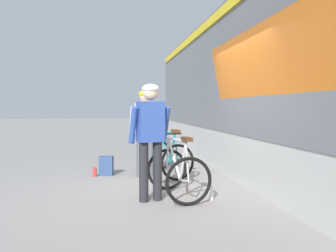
{
  "coord_description": "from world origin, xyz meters",
  "views": [
    {
      "loc": [
        -1.07,
        -5.68,
        1.41
      ],
      "look_at": [
        0.01,
        1.0,
        1.05
      ],
      "focal_mm": 37.02,
      "sensor_mm": 36.0,
      "label": 1
    }
  ],
  "objects_px": {
    "bicycle_near_silver": "(177,172)",
    "bicycle_far_teal": "(167,157)",
    "backpack_on_platform": "(106,166)",
    "cyclist_far_in_white": "(145,125)",
    "train_car": "(327,77)",
    "cyclist_near_in_blue": "(150,131)",
    "water_bottle_near_the_bikes": "(211,192)",
    "water_bottle_by_the_backpack": "(95,172)"
  },
  "relations": [
    {
      "from": "cyclist_far_in_white",
      "to": "bicycle_far_teal",
      "type": "relative_size",
      "value": 1.44
    },
    {
      "from": "bicycle_near_silver",
      "to": "cyclist_near_in_blue",
      "type": "bearing_deg",
      "value": -161.51
    },
    {
      "from": "water_bottle_near_the_bikes",
      "to": "backpack_on_platform",
      "type": "bearing_deg",
      "value": 126.17
    },
    {
      "from": "backpack_on_platform",
      "to": "water_bottle_by_the_backpack",
      "type": "xyz_separation_m",
      "value": [
        -0.23,
        -0.1,
        -0.11
      ]
    },
    {
      "from": "bicycle_near_silver",
      "to": "cyclist_far_in_white",
      "type": "bearing_deg",
      "value": 101.08
    },
    {
      "from": "cyclist_far_in_white",
      "to": "bicycle_near_silver",
      "type": "bearing_deg",
      "value": -78.92
    },
    {
      "from": "bicycle_far_teal",
      "to": "backpack_on_platform",
      "type": "bearing_deg",
      "value": 167.39
    },
    {
      "from": "train_car",
      "to": "cyclist_near_in_blue",
      "type": "bearing_deg",
      "value": -170.32
    },
    {
      "from": "cyclist_far_in_white",
      "to": "bicycle_far_teal",
      "type": "distance_m",
      "value": 0.79
    },
    {
      "from": "bicycle_far_teal",
      "to": "train_car",
      "type": "bearing_deg",
      "value": -25.46
    },
    {
      "from": "cyclist_near_in_blue",
      "to": "bicycle_far_teal",
      "type": "relative_size",
      "value": 1.44
    },
    {
      "from": "bicycle_near_silver",
      "to": "bicycle_far_teal",
      "type": "xyz_separation_m",
      "value": [
        0.1,
        1.69,
        0.0
      ]
    },
    {
      "from": "water_bottle_by_the_backpack",
      "to": "cyclist_near_in_blue",
      "type": "bearing_deg",
      "value": -65.34
    },
    {
      "from": "bicycle_near_silver",
      "to": "bicycle_far_teal",
      "type": "relative_size",
      "value": 0.95
    },
    {
      "from": "train_car",
      "to": "bicycle_near_silver",
      "type": "xyz_separation_m",
      "value": [
        -2.81,
        -0.41,
        -1.56
      ]
    },
    {
      "from": "train_car",
      "to": "cyclist_far_in_white",
      "type": "bearing_deg",
      "value": 157.15
    },
    {
      "from": "cyclist_far_in_white",
      "to": "backpack_on_platform",
      "type": "xyz_separation_m",
      "value": [
        -0.79,
        0.24,
        -0.85
      ]
    },
    {
      "from": "cyclist_near_in_blue",
      "to": "bicycle_near_silver",
      "type": "xyz_separation_m",
      "value": [
        0.44,
        0.15,
        -0.65
      ]
    },
    {
      "from": "backpack_on_platform",
      "to": "water_bottle_by_the_backpack",
      "type": "relative_size",
      "value": 2.12
    },
    {
      "from": "cyclist_near_in_blue",
      "to": "water_bottle_near_the_bikes",
      "type": "relative_size",
      "value": 7.82
    },
    {
      "from": "cyclist_far_in_white",
      "to": "bicycle_near_silver",
      "type": "distance_m",
      "value": 1.88
    },
    {
      "from": "cyclist_far_in_white",
      "to": "water_bottle_by_the_backpack",
      "type": "xyz_separation_m",
      "value": [
        -1.02,
        0.14,
        -0.96
      ]
    },
    {
      "from": "train_car",
      "to": "bicycle_far_teal",
      "type": "height_order",
      "value": "train_car"
    },
    {
      "from": "water_bottle_by_the_backpack",
      "to": "train_car",
      "type": "bearing_deg",
      "value": -19.32
    },
    {
      "from": "bicycle_near_silver",
      "to": "water_bottle_near_the_bikes",
      "type": "xyz_separation_m",
      "value": [
        0.48,
        -0.23,
        -0.29
      ]
    },
    {
      "from": "water_bottle_near_the_bikes",
      "to": "water_bottle_by_the_backpack",
      "type": "height_order",
      "value": "water_bottle_near_the_bikes"
    },
    {
      "from": "cyclist_near_in_blue",
      "to": "cyclist_far_in_white",
      "type": "height_order",
      "value": "same"
    },
    {
      "from": "train_car",
      "to": "cyclist_far_in_white",
      "type": "distance_m",
      "value": 3.53
    },
    {
      "from": "train_car",
      "to": "backpack_on_platform",
      "type": "bearing_deg",
      "value": 158.35
    },
    {
      "from": "water_bottle_near_the_bikes",
      "to": "cyclist_near_in_blue",
      "type": "bearing_deg",
      "value": 174.46
    },
    {
      "from": "cyclist_far_in_white",
      "to": "backpack_on_platform",
      "type": "bearing_deg",
      "value": 163.3
    },
    {
      "from": "cyclist_far_in_white",
      "to": "water_bottle_near_the_bikes",
      "type": "xyz_separation_m",
      "value": [
        0.82,
        -1.97,
        -0.94
      ]
    },
    {
      "from": "backpack_on_platform",
      "to": "bicycle_far_teal",
      "type": "bearing_deg",
      "value": -2.21
    },
    {
      "from": "water_bottle_by_the_backpack",
      "to": "bicycle_far_teal",
      "type": "bearing_deg",
      "value": -6.8
    },
    {
      "from": "backpack_on_platform",
      "to": "cyclist_far_in_white",
      "type": "bearing_deg",
      "value": -6.29
    },
    {
      "from": "cyclist_near_in_blue",
      "to": "cyclist_far_in_white",
      "type": "xyz_separation_m",
      "value": [
        0.1,
        1.88,
        0.0
      ]
    },
    {
      "from": "bicycle_near_silver",
      "to": "water_bottle_by_the_backpack",
      "type": "distance_m",
      "value": 2.33
    },
    {
      "from": "bicycle_far_teal",
      "to": "water_bottle_by_the_backpack",
      "type": "bearing_deg",
      "value": 173.2
    },
    {
      "from": "cyclist_far_in_white",
      "to": "bicycle_near_silver",
      "type": "height_order",
      "value": "cyclist_far_in_white"
    },
    {
      "from": "bicycle_near_silver",
      "to": "backpack_on_platform",
      "type": "distance_m",
      "value": 2.28
    },
    {
      "from": "train_car",
      "to": "backpack_on_platform",
      "type": "height_order",
      "value": "train_car"
    },
    {
      "from": "bicycle_near_silver",
      "to": "bicycle_far_teal",
      "type": "bearing_deg",
      "value": 86.51
    }
  ]
}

